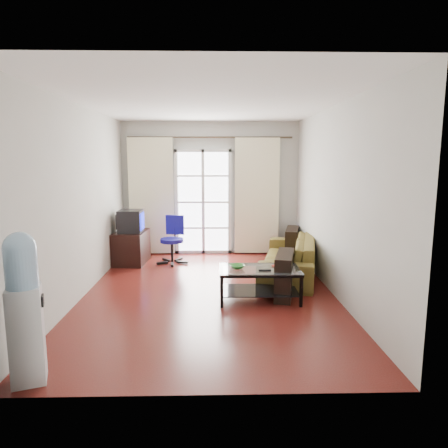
# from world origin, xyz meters

# --- Properties ---
(floor) EXTENTS (5.20, 5.20, 0.00)m
(floor) POSITION_xyz_m (0.00, 0.00, 0.00)
(floor) COLOR maroon
(floor) RESTS_ON ground
(ceiling) EXTENTS (5.20, 5.20, 0.00)m
(ceiling) POSITION_xyz_m (0.00, 0.00, 2.70)
(ceiling) COLOR white
(ceiling) RESTS_ON wall_back
(wall_back) EXTENTS (3.60, 0.02, 2.70)m
(wall_back) POSITION_xyz_m (0.00, 2.60, 1.35)
(wall_back) COLOR beige
(wall_back) RESTS_ON floor
(wall_front) EXTENTS (3.60, 0.02, 2.70)m
(wall_front) POSITION_xyz_m (0.00, -2.60, 1.35)
(wall_front) COLOR beige
(wall_front) RESTS_ON floor
(wall_left) EXTENTS (0.02, 5.20, 2.70)m
(wall_left) POSITION_xyz_m (-1.80, 0.00, 1.35)
(wall_left) COLOR beige
(wall_left) RESTS_ON floor
(wall_right) EXTENTS (0.02, 5.20, 2.70)m
(wall_right) POSITION_xyz_m (1.80, 0.00, 1.35)
(wall_right) COLOR beige
(wall_right) RESTS_ON floor
(french_door) EXTENTS (1.16, 0.06, 2.15)m
(french_door) POSITION_xyz_m (-0.15, 2.54, 1.07)
(french_door) COLOR white
(french_door) RESTS_ON wall_back
(curtain_rod) EXTENTS (3.30, 0.04, 0.04)m
(curtain_rod) POSITION_xyz_m (0.00, 2.50, 2.38)
(curtain_rod) COLOR #4C3F2D
(curtain_rod) RESTS_ON wall_back
(curtain_left) EXTENTS (0.90, 0.07, 2.35)m
(curtain_left) POSITION_xyz_m (-1.20, 2.48, 1.20)
(curtain_left) COLOR #FAF5C9
(curtain_left) RESTS_ON curtain_rod
(curtain_right) EXTENTS (0.90, 0.07, 2.35)m
(curtain_right) POSITION_xyz_m (0.95, 2.48, 1.20)
(curtain_right) COLOR #FAF5C9
(curtain_right) RESTS_ON curtain_rod
(radiator) EXTENTS (0.64, 0.12, 0.64)m
(radiator) POSITION_xyz_m (0.80, 2.50, 0.33)
(radiator) COLOR gray
(radiator) RESTS_ON floor
(sofa) EXTENTS (2.53, 1.83, 0.63)m
(sofa) POSITION_xyz_m (1.34, 0.91, 0.31)
(sofa) COLOR brown
(sofa) RESTS_ON floor
(coffee_table) EXTENTS (1.11, 0.64, 0.45)m
(coffee_table) POSITION_xyz_m (0.70, -0.32, 0.29)
(coffee_table) COLOR silver
(coffee_table) RESTS_ON floor
(bowl) EXTENTS (0.35, 0.35, 0.05)m
(bowl) POSITION_xyz_m (0.39, -0.31, 0.47)
(bowl) COLOR #327E2E
(bowl) RESTS_ON coffee_table
(book) EXTENTS (0.35, 0.35, 0.02)m
(book) POSITION_xyz_m (0.94, -0.30, 0.46)
(book) COLOR #AF152E
(book) RESTS_ON coffee_table
(remote) EXTENTS (0.17, 0.05, 0.02)m
(remote) POSITION_xyz_m (0.76, -0.44, 0.46)
(remote) COLOR black
(remote) RESTS_ON coffee_table
(tv_stand) EXTENTS (0.60, 0.85, 0.60)m
(tv_stand) POSITION_xyz_m (-1.49, 1.78, 0.30)
(tv_stand) COLOR black
(tv_stand) RESTS_ON floor
(crt_tv) EXTENTS (0.46, 0.45, 0.41)m
(crt_tv) POSITION_xyz_m (-1.49, 1.70, 0.81)
(crt_tv) COLOR black
(crt_tv) RESTS_ON tv_stand
(task_chair) EXTENTS (0.73, 0.73, 0.89)m
(task_chair) POSITION_xyz_m (-0.71, 1.75, 0.26)
(task_chair) COLOR black
(task_chair) RESTS_ON floor
(water_cooler) EXTENTS (0.35, 0.35, 1.34)m
(water_cooler) POSITION_xyz_m (-1.55, -2.35, 0.70)
(water_cooler) COLOR silver
(water_cooler) RESTS_ON floor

